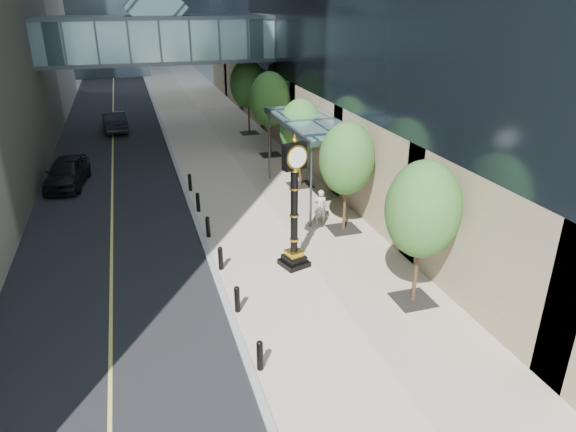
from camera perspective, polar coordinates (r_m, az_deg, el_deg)
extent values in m
plane|color=gray|center=(16.08, 7.64, -17.00)|extent=(320.00, 320.00, 0.00)
cube|color=black|center=(52.04, -18.86, 10.64)|extent=(8.00, 180.00, 0.02)
cube|color=#BAA68F|center=(52.43, -9.97, 11.63)|extent=(8.00, 180.00, 0.06)
cube|color=gray|center=(52.08, -14.41, 11.18)|extent=(0.25, 180.00, 0.07)
cube|color=slate|center=(39.17, -14.25, 18.48)|extent=(17.00, 4.00, 3.00)
cube|color=#383F44|center=(39.30, -14.04, 16.39)|extent=(17.00, 4.20, 0.25)
cube|color=#383F44|center=(39.09, -14.47, 20.59)|extent=(17.00, 4.20, 0.25)
cube|color=slate|center=(39.07, -14.58, 21.54)|extent=(4.24, 3.00, 4.24)
cube|color=#383F44|center=(27.27, 2.61, 10.26)|extent=(3.00, 8.00, 0.25)
cube|color=slate|center=(27.24, 2.62, 10.57)|extent=(2.80, 7.80, 0.06)
cylinder|color=#383F44|center=(24.11, 2.58, 3.28)|extent=(0.12, 0.12, 4.20)
cylinder|color=#383F44|center=(30.84, -2.10, 7.79)|extent=(0.12, 0.12, 4.20)
cylinder|color=black|center=(15.77, -3.13, -15.35)|extent=(0.20, 0.20, 0.90)
cylinder|color=black|center=(18.32, -5.66, -9.31)|extent=(0.20, 0.20, 0.90)
cylinder|color=black|center=(21.04, -7.49, -4.78)|extent=(0.20, 0.20, 0.90)
cylinder|color=black|center=(23.89, -8.88, -1.30)|extent=(0.20, 0.20, 0.90)
cylinder|color=black|center=(26.82, -9.96, 1.42)|extent=(0.20, 0.20, 0.90)
cylinder|color=black|center=(29.80, -10.83, 3.61)|extent=(0.20, 0.20, 0.90)
cube|color=black|center=(19.62, 13.70, -9.03)|extent=(1.40, 1.40, 0.02)
cylinder|color=#44291D|center=(18.92, 14.10, -5.42)|extent=(0.14, 0.14, 2.83)
ellipsoid|color=#2E5820|center=(18.00, 14.77, 0.71)|extent=(2.60, 2.60, 3.46)
cube|color=black|center=(24.68, 6.18, -1.44)|extent=(1.40, 1.40, 0.02)
cylinder|color=#44291D|center=(24.14, 6.32, 1.51)|extent=(0.14, 0.14, 2.76)
ellipsoid|color=#2E5820|center=(23.44, 6.55, 6.34)|extent=(2.53, 2.53, 3.37)
cube|color=black|center=(30.29, 1.37, 3.47)|extent=(1.40, 1.40, 0.02)
cylinder|color=#44291D|center=(29.86, 1.40, 5.88)|extent=(0.14, 0.14, 2.69)
ellipsoid|color=#2E5820|center=(29.31, 1.44, 9.76)|extent=(2.46, 2.46, 3.28)
cube|color=black|center=(36.20, -1.93, 6.81)|extent=(1.40, 1.40, 0.02)
cylinder|color=#44291D|center=(35.80, -1.96, 9.12)|extent=(0.14, 0.14, 3.03)
ellipsoid|color=#2E5820|center=(35.30, -2.01, 12.80)|extent=(2.78, 2.78, 3.70)
cube|color=black|center=(42.28, -4.32, 9.19)|extent=(1.40, 1.40, 0.02)
cylinder|color=#44291D|center=(41.94, -4.38, 11.21)|extent=(0.14, 0.14, 3.07)
ellipsoid|color=#2E5820|center=(41.51, -4.48, 14.41)|extent=(2.81, 2.81, 3.75)
cube|color=black|center=(21.30, 0.67, -5.22)|extent=(1.27, 1.27, 0.23)
cube|color=black|center=(21.19, 0.67, -4.69)|extent=(0.99, 0.99, 0.23)
cube|color=gold|center=(21.09, 0.67, -4.15)|extent=(0.78, 0.78, 0.23)
cylinder|color=black|center=(20.30, 0.70, 0.52)|extent=(0.29, 0.29, 3.50)
cube|color=black|center=(19.53, 0.73, 6.64)|extent=(1.02, 0.61, 1.02)
cylinder|color=white|center=(19.71, 0.55, 6.80)|extent=(0.77, 0.28, 0.79)
cylinder|color=white|center=(19.35, 0.91, 6.48)|extent=(0.77, 0.28, 0.79)
sphere|color=gold|center=(19.37, 0.74, 8.40)|extent=(0.23, 0.23, 0.23)
imported|color=#B3AEA4|center=(24.90, 3.62, 1.04)|extent=(0.71, 0.54, 1.74)
imported|color=black|center=(32.71, -23.36, 4.50)|extent=(2.64, 5.14, 1.68)
imported|color=black|center=(45.22, -18.71, 9.95)|extent=(2.15, 5.02, 1.61)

